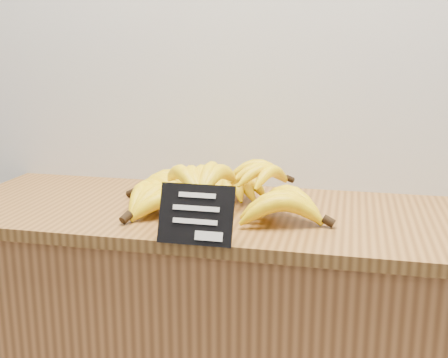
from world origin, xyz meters
TOP-DOWN VIEW (x-y plane):
  - counter_top at (-0.07, 2.75)m, footprint 1.46×0.54m
  - chalkboard_sign at (-0.08, 2.49)m, footprint 0.16×0.05m
  - banana_pile at (-0.11, 2.73)m, footprint 0.57×0.41m

SIDE VIEW (x-z plane):
  - counter_top at x=-0.07m, z-range 0.90..0.93m
  - banana_pile at x=-0.11m, z-range 0.92..1.04m
  - chalkboard_sign at x=-0.08m, z-range 0.93..1.05m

